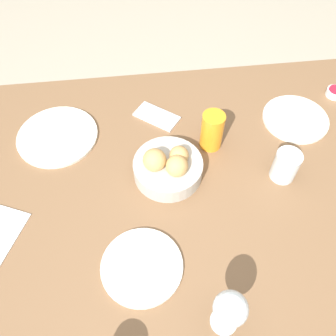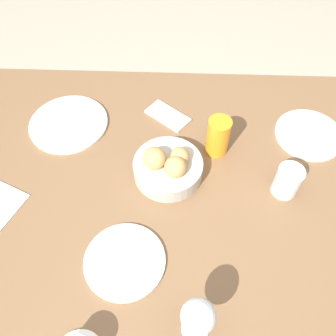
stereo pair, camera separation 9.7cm
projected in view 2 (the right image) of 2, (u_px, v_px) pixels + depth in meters
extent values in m
plane|color=#A89E89|center=(175.00, 276.00, 1.64)|extent=(10.00, 10.00, 0.00)
cube|color=brown|center=(179.00, 195.00, 1.06)|extent=(1.50, 1.06, 0.03)
cube|color=brown|center=(332.00, 152.00, 1.62)|extent=(0.06, 0.06, 0.70)
cube|color=brown|center=(28.00, 143.00, 1.65)|extent=(0.06, 0.06, 0.70)
cylinder|color=#B2ADA3|center=(168.00, 168.00, 1.06)|extent=(0.21, 0.21, 0.05)
sphere|color=tan|center=(181.00, 157.00, 1.03)|extent=(0.06, 0.06, 0.06)
sphere|color=tan|center=(176.00, 167.00, 1.00)|extent=(0.06, 0.06, 0.06)
sphere|color=tan|center=(155.00, 158.00, 1.02)|extent=(0.07, 0.07, 0.07)
cylinder|color=silver|center=(309.00, 134.00, 1.17)|extent=(0.22, 0.22, 0.01)
cylinder|color=silver|center=(69.00, 124.00, 1.19)|extent=(0.26, 0.26, 0.01)
cylinder|color=silver|center=(125.00, 261.00, 0.91)|extent=(0.21, 0.21, 0.01)
cylinder|color=orange|center=(218.00, 136.00, 1.08)|extent=(0.07, 0.07, 0.13)
cylinder|color=silver|center=(287.00, 181.00, 1.01)|extent=(0.07, 0.07, 0.10)
cylinder|color=silver|center=(195.00, 328.00, 0.82)|extent=(0.06, 0.06, 0.00)
cylinder|color=silver|center=(196.00, 325.00, 0.79)|extent=(0.01, 0.01, 0.07)
sphere|color=silver|center=(198.00, 316.00, 0.73)|extent=(0.08, 0.08, 0.08)
cube|color=silver|center=(168.00, 116.00, 1.22)|extent=(0.16, 0.15, 0.01)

